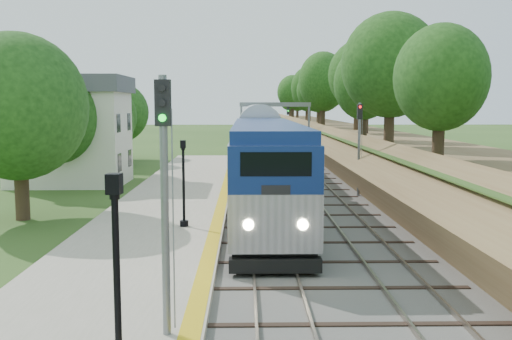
{
  "coord_description": "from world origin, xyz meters",
  "views": [
    {
      "loc": [
        -0.99,
        -12.39,
        5.88
      ],
      "look_at": [
        -0.5,
        14.61,
        2.8
      ],
      "focal_mm": 40.0,
      "sensor_mm": 36.0,
      "label": 1
    }
  ],
  "objects_px": {
    "signal_gantry": "(275,114)",
    "train": "(254,133)",
    "signal_platform": "(164,178)",
    "station_building": "(70,129)",
    "lamppost_mid": "(117,297)",
    "lamppost_far": "(184,188)",
    "signal_farside": "(359,139)"
  },
  "relations": [
    {
      "from": "signal_gantry",
      "to": "train",
      "type": "distance_m",
      "value": 4.97
    },
    {
      "from": "signal_platform",
      "to": "station_building",
      "type": "bearing_deg",
      "value": 110.86
    },
    {
      "from": "train",
      "to": "signal_platform",
      "type": "distance_m",
      "value": 57.8
    },
    {
      "from": "lamppost_mid",
      "to": "signal_platform",
      "type": "bearing_deg",
      "value": 79.36
    },
    {
      "from": "station_building",
      "to": "lamppost_mid",
      "type": "bearing_deg",
      "value": -71.67
    },
    {
      "from": "station_building",
      "to": "train",
      "type": "height_order",
      "value": "station_building"
    },
    {
      "from": "station_building",
      "to": "signal_gantry",
      "type": "xyz_separation_m",
      "value": [
        16.47,
        24.99,
        0.73
      ]
    },
    {
      "from": "lamppost_far",
      "to": "signal_platform",
      "type": "height_order",
      "value": "signal_platform"
    },
    {
      "from": "lamppost_mid",
      "to": "train",
      "type": "bearing_deg",
      "value": 86.76
    },
    {
      "from": "signal_gantry",
      "to": "lamppost_far",
      "type": "bearing_deg",
      "value": -98.55
    },
    {
      "from": "lamppost_mid",
      "to": "lamppost_far",
      "type": "distance_m",
      "value": 15.14
    },
    {
      "from": "lamppost_far",
      "to": "train",
      "type": "bearing_deg",
      "value": 85.2
    },
    {
      "from": "station_building",
      "to": "lamppost_mid",
      "type": "xyz_separation_m",
      "value": [
        10.57,
        -31.91,
        -1.81
      ]
    },
    {
      "from": "lamppost_mid",
      "to": "signal_farside",
      "type": "bearing_deg",
      "value": 69.27
    },
    {
      "from": "signal_farside",
      "to": "train",
      "type": "bearing_deg",
      "value": 100.03
    },
    {
      "from": "signal_gantry",
      "to": "lamppost_mid",
      "type": "height_order",
      "value": "signal_gantry"
    },
    {
      "from": "lamppost_mid",
      "to": "lamppost_far",
      "type": "height_order",
      "value": "lamppost_mid"
    },
    {
      "from": "train",
      "to": "signal_platform",
      "type": "xyz_separation_m",
      "value": [
        -2.9,
        -57.7,
        1.77
      ]
    },
    {
      "from": "lamppost_far",
      "to": "signal_farside",
      "type": "distance_m",
      "value": 14.45
    },
    {
      "from": "signal_gantry",
      "to": "signal_platform",
      "type": "xyz_separation_m",
      "value": [
        -5.37,
        -54.11,
        -0.63
      ]
    },
    {
      "from": "train",
      "to": "lamppost_mid",
      "type": "distance_m",
      "value": 60.59
    },
    {
      "from": "signal_gantry",
      "to": "signal_platform",
      "type": "relative_size",
      "value": 1.36
    },
    {
      "from": "lamppost_far",
      "to": "signal_farside",
      "type": "relative_size",
      "value": 0.66
    },
    {
      "from": "signal_platform",
      "to": "signal_farside",
      "type": "distance_m",
      "value": 24.4
    },
    {
      "from": "train",
      "to": "signal_farside",
      "type": "bearing_deg",
      "value": -79.97
    },
    {
      "from": "signal_gantry",
      "to": "lamppost_mid",
      "type": "xyz_separation_m",
      "value": [
        -5.9,
        -56.9,
        -2.54
      ]
    },
    {
      "from": "lamppost_mid",
      "to": "signal_farside",
      "type": "xyz_separation_m",
      "value": [
        9.63,
        25.43,
        1.46
      ]
    },
    {
      "from": "train",
      "to": "lamppost_mid",
      "type": "bearing_deg",
      "value": -93.24
    },
    {
      "from": "signal_platform",
      "to": "signal_farside",
      "type": "xyz_separation_m",
      "value": [
        9.1,
        22.63,
        -0.45
      ]
    },
    {
      "from": "train",
      "to": "signal_farside",
      "type": "relative_size",
      "value": 18.09
    },
    {
      "from": "station_building",
      "to": "train",
      "type": "relative_size",
      "value": 0.08
    },
    {
      "from": "station_building",
      "to": "lamppost_far",
      "type": "distance_m",
      "value": 19.73
    }
  ]
}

